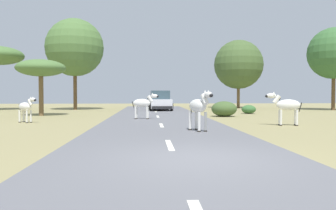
{
  "coord_description": "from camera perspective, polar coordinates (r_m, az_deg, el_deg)",
  "views": [
    {
      "loc": [
        -1.1,
        -7.53,
        1.5
      ],
      "look_at": [
        -0.23,
        7.35,
        1.01
      ],
      "focal_mm": 36.18,
      "sensor_mm": 36.0,
      "label": 1
    }
  ],
  "objects": [
    {
      "name": "ground_plane",
      "position": [
        7.75,
        4.94,
        -9.28
      ],
      "size": [
        90.0,
        90.0,
        0.0
      ],
      "primitive_type": "plane",
      "color": "#8E8456"
    },
    {
      "name": "road",
      "position": [
        7.69,
        1.21,
        -9.17
      ],
      "size": [
        6.0,
        64.0,
        0.05
      ],
      "primitive_type": "cube",
      "color": "slate",
      "rests_on": "ground_plane"
    },
    {
      "name": "lane_markings",
      "position": [
        6.71,
        1.89,
        -10.57
      ],
      "size": [
        0.16,
        56.0,
        0.01
      ],
      "color": "silver",
      "rests_on": "road"
    },
    {
      "name": "zebra_0",
      "position": [
        13.2,
        5.23,
        -0.26
      ],
      "size": [
        0.88,
        1.62,
        1.6
      ],
      "rotation": [
        0.0,
        0.0,
        3.51
      ],
      "color": "silver",
      "rests_on": "road"
    },
    {
      "name": "zebra_1",
      "position": [
        19.61,
        -4.2,
        0.26
      ],
      "size": [
        1.57,
        0.62,
        1.5
      ],
      "rotation": [
        0.0,
        0.0,
        4.5
      ],
      "color": "silver",
      "rests_on": "road"
    },
    {
      "name": "zebra_2",
      "position": [
        16.92,
        19.29,
        -0.06
      ],
      "size": [
        1.69,
        0.62,
        1.6
      ],
      "rotation": [
        0.0,
        0.0,
        1.4
      ],
      "color": "silver",
      "rests_on": "ground_plane"
    },
    {
      "name": "zebra_3",
      "position": [
        19.05,
        -22.81,
        -0.32
      ],
      "size": [
        1.27,
        1.02,
        1.37
      ],
      "rotation": [
        0.0,
        0.0,
        4.08
      ],
      "color": "silver",
      "rests_on": "ground_plane"
    },
    {
      "name": "car_0",
      "position": [
        35.6,
        -1.49,
        0.84
      ],
      "size": [
        2.15,
        4.4,
        1.74
      ],
      "rotation": [
        0.0,
        0.0,
        -0.04
      ],
      "color": "#1E479E",
      "rests_on": "road"
    },
    {
      "name": "car_1",
      "position": [
        30.32,
        -1.37,
        0.66
      ],
      "size": [
        2.16,
        4.41,
        1.74
      ],
      "rotation": [
        0.0,
        0.0,
        3.18
      ],
      "color": "silver",
      "rests_on": "road"
    },
    {
      "name": "tree_1",
      "position": [
        34.81,
        26.17,
        7.82
      ],
      "size": [
        4.71,
        4.71,
        7.58
      ],
      "color": "brown",
      "rests_on": "ground_plane"
    },
    {
      "name": "tree_2",
      "position": [
        36.53,
        11.8,
        6.68
      ],
      "size": [
        5.13,
        5.13,
        7.15
      ],
      "color": "brown",
      "rests_on": "ground_plane"
    },
    {
      "name": "tree_3",
      "position": [
        33.4,
        -15.43,
        9.3
      ],
      "size": [
        5.41,
        5.41,
        8.56
      ],
      "color": "brown",
      "rests_on": "ground_plane"
    },
    {
      "name": "tree_5",
      "position": [
        24.82,
        -20.64,
        5.77
      ],
      "size": [
        3.31,
        3.31,
        3.85
      ],
      "color": "brown",
      "rests_on": "ground_plane"
    },
    {
      "name": "bush_0",
      "position": [
        26.38,
        13.44,
        -0.71
      ],
      "size": [
        1.09,
        0.98,
        0.65
      ],
      "primitive_type": "ellipsoid",
      "color": "#386633",
      "rests_on": "ground_plane"
    },
    {
      "name": "bush_4",
      "position": [
        22.7,
        9.43,
        -0.65
      ],
      "size": [
        1.69,
        1.52,
        1.01
      ],
      "primitive_type": "ellipsoid",
      "color": "#425B2D",
      "rests_on": "ground_plane"
    },
    {
      "name": "rock_3",
      "position": [
        29.98,
        -23.0,
        -0.88
      ],
      "size": [
        0.5,
        0.53,
        0.26
      ],
      "primitive_type": "ellipsoid",
      "color": "#A89E8C",
      "rests_on": "ground_plane"
    },
    {
      "name": "rock_4",
      "position": [
        29.58,
        4.94,
        -0.6
      ],
      "size": [
        0.66,
        0.58,
        0.44
      ],
      "primitive_type": "ellipsoid",
      "color": "gray",
      "rests_on": "ground_plane"
    }
  ]
}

